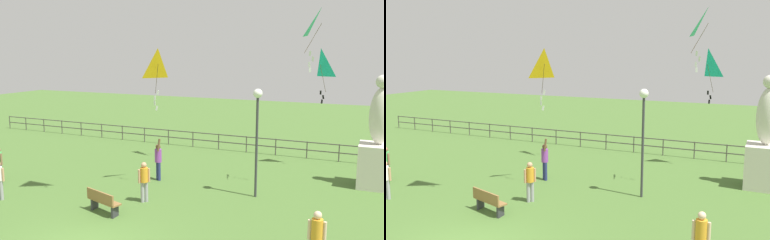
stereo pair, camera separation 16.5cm
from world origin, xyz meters
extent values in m
cube|color=beige|center=(7.74, 10.21, 0.94)|extent=(1.53, 1.53, 1.88)
ellipsoid|color=beige|center=(7.74, 10.21, 3.09)|extent=(0.90, 0.76, 2.42)
sphere|color=beige|center=(7.74, 10.21, 4.55)|extent=(0.56, 0.56, 0.56)
cylinder|color=#38383D|center=(3.34, 6.87, 2.02)|extent=(0.10, 0.10, 4.03)
sphere|color=white|center=(3.34, 6.87, 4.18)|extent=(0.36, 0.36, 0.36)
cube|color=olive|center=(-1.17, 2.94, 0.45)|extent=(1.55, 0.83, 0.06)
cube|color=olive|center=(-1.22, 2.77, 0.67)|extent=(1.45, 0.50, 0.36)
cube|color=#333338|center=(-1.74, 3.12, 0.23)|extent=(0.08, 0.36, 0.45)
cube|color=#333338|center=(-0.59, 2.77, 0.23)|extent=(0.08, 0.36, 0.45)
cylinder|color=orange|center=(6.38, 2.03, 1.11)|extent=(0.30, 0.30, 0.58)
sphere|color=beige|center=(6.38, 2.03, 1.51)|extent=(0.22, 0.22, 0.22)
cylinder|color=beige|center=(6.18, 2.02, 1.07)|extent=(0.09, 0.09, 0.55)
cylinder|color=beige|center=(6.58, 2.05, 1.07)|extent=(0.09, 0.09, 0.55)
cylinder|color=#99999E|center=(-5.66, 2.38, 0.39)|extent=(0.13, 0.13, 0.79)
cylinder|color=tan|center=(-5.55, 2.42, 1.03)|extent=(0.09, 0.09, 0.53)
cylinder|color=navy|center=(-1.23, 7.16, 0.42)|extent=(0.14, 0.14, 0.84)
cylinder|color=navy|center=(-1.36, 7.27, 0.42)|extent=(0.14, 0.14, 0.84)
cylinder|color=purple|center=(-1.30, 7.21, 1.14)|extent=(0.31, 0.31, 0.60)
sphere|color=brown|center=(-1.30, 7.21, 1.55)|extent=(0.23, 0.23, 0.23)
cylinder|color=brown|center=(-1.17, 7.05, 1.67)|extent=(0.18, 0.19, 0.57)
cylinder|color=brown|center=(-1.46, 7.34, 1.11)|extent=(0.09, 0.09, 0.57)
cylinder|color=black|center=(-7.69, 4.13, 0.39)|extent=(0.13, 0.13, 0.78)
cylinder|color=#8C6647|center=(-7.57, 4.11, 1.02)|extent=(0.09, 0.09, 0.52)
cylinder|color=#99999E|center=(-0.47, 4.45, 0.40)|extent=(0.14, 0.14, 0.81)
cylinder|color=#99999E|center=(-0.37, 4.57, 0.40)|extent=(0.14, 0.14, 0.81)
cylinder|color=orange|center=(-0.42, 4.51, 1.09)|extent=(0.29, 0.29, 0.57)
sphere|color=tan|center=(-0.42, 4.51, 1.48)|extent=(0.22, 0.22, 0.22)
cylinder|color=tan|center=(-0.55, 4.36, 1.06)|extent=(0.09, 0.09, 0.54)
cylinder|color=tan|center=(-0.29, 4.65, 1.06)|extent=(0.09, 0.09, 0.54)
pyramid|color=#1EB759|center=(5.36, 8.76, 6.90)|extent=(0.85, 0.89, 1.18)
cylinder|color=#4C381E|center=(5.06, 8.65, 6.31)|extent=(0.61, 0.24, 1.18)
cube|color=white|center=(4.98, 8.61, 5.71)|extent=(0.10, 0.03, 0.21)
cube|color=white|center=(5.09, 8.66, 5.49)|extent=(0.10, 0.04, 0.20)
cube|color=white|center=(4.97, 8.60, 5.27)|extent=(0.10, 0.02, 0.20)
cube|color=white|center=(5.00, 8.62, 5.05)|extent=(0.09, 0.03, 0.20)
pyramid|color=yellow|center=(-0.77, 6.36, 5.28)|extent=(0.83, 0.88, 1.25)
cylinder|color=#4C381E|center=(-0.91, 6.48, 4.66)|extent=(0.30, 0.26, 1.25)
cube|color=white|center=(-0.88, 6.50, 4.07)|extent=(0.11, 0.03, 0.21)
cube|color=white|center=(-0.99, 6.44, 3.85)|extent=(0.09, 0.02, 0.20)
cube|color=white|center=(-1.00, 6.44, 3.63)|extent=(0.09, 0.02, 0.20)
cube|color=white|center=(-0.93, 6.47, 3.41)|extent=(0.11, 0.03, 0.21)
pyramid|color=#19B2B2|center=(4.96, 11.94, 5.18)|extent=(0.92, 0.90, 1.38)
cylinder|color=#4C381E|center=(5.08, 12.26, 4.50)|extent=(0.26, 0.65, 1.38)
cube|color=black|center=(5.01, 12.22, 3.81)|extent=(0.08, 0.04, 0.20)
cube|color=black|center=(5.13, 12.29, 3.59)|extent=(0.11, 0.05, 0.21)
cube|color=black|center=(5.08, 12.26, 3.37)|extent=(0.09, 0.03, 0.20)
cylinder|color=#4C4742|center=(-17.98, 14.00, 0.47)|extent=(0.06, 0.06, 0.95)
cylinder|color=#4C4742|center=(-16.32, 14.00, 0.47)|extent=(0.06, 0.06, 0.95)
cylinder|color=#4C4742|center=(-14.57, 14.00, 0.47)|extent=(0.06, 0.06, 0.95)
cylinder|color=#4C4742|center=(-12.90, 14.00, 0.47)|extent=(0.06, 0.06, 0.95)
cylinder|color=#4C4742|center=(-11.18, 14.00, 0.47)|extent=(0.06, 0.06, 0.95)
cylinder|color=#4C4742|center=(-9.44, 14.00, 0.47)|extent=(0.06, 0.06, 0.95)
cylinder|color=#4C4742|center=(-7.77, 14.00, 0.47)|extent=(0.06, 0.06, 0.95)
cylinder|color=#4C4742|center=(-6.07, 14.00, 0.47)|extent=(0.06, 0.06, 0.95)
cylinder|color=#4C4742|center=(-4.32, 14.00, 0.47)|extent=(0.06, 0.06, 0.95)
cylinder|color=#4C4742|center=(-2.64, 14.00, 0.47)|extent=(0.06, 0.06, 0.95)
cylinder|color=#4C4742|center=(-0.95, 14.00, 0.47)|extent=(0.06, 0.06, 0.95)
cylinder|color=#4C4742|center=(0.77, 14.00, 0.47)|extent=(0.06, 0.06, 0.95)
cylinder|color=#4C4742|center=(2.48, 14.00, 0.47)|extent=(0.06, 0.06, 0.95)
cylinder|color=#4C4742|center=(4.21, 14.00, 0.47)|extent=(0.06, 0.06, 0.95)
cylinder|color=#4C4742|center=(5.87, 14.00, 0.47)|extent=(0.06, 0.06, 0.95)
cylinder|color=#4C4742|center=(7.60, 14.00, 0.47)|extent=(0.06, 0.06, 0.95)
cube|color=#4C4742|center=(0.00, 14.00, 0.91)|extent=(36.00, 0.05, 0.05)
cube|color=#4C4742|center=(0.00, 14.00, 0.47)|extent=(36.00, 0.05, 0.05)
camera|label=1|loc=(7.69, -8.90, 5.77)|focal=39.18mm
camera|label=2|loc=(7.84, -8.83, 5.77)|focal=39.18mm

